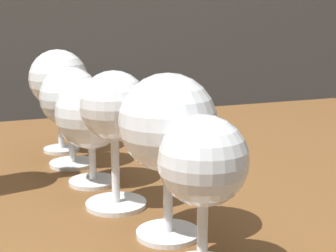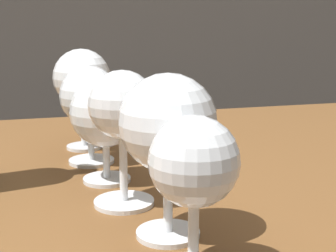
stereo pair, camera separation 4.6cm
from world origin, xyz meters
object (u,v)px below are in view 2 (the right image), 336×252
object	(u,v)px
wine_glass_amber	(122,109)
wine_glass_white	(105,113)
wine_glass_cabernet	(168,126)
wine_glass_merlot	(90,98)
wine_glass_empty	(194,167)
wine_glass_port	(82,80)

from	to	relation	value
wine_glass_amber	wine_glass_white	bearing A→B (deg)	93.72
wine_glass_cabernet	wine_glass_merlot	distance (m)	0.27
wine_glass_amber	wine_glass_cabernet	bearing A→B (deg)	-75.22
wine_glass_empty	wine_glass_amber	bearing A→B (deg)	98.19
wine_glass_cabernet	wine_glass_merlot	world-z (taller)	wine_glass_cabernet
wine_glass_white	wine_glass_merlot	xyz separation A→B (m)	(-0.01, 0.09, 0.01)
wine_glass_empty	wine_glass_white	bearing A→B (deg)	96.69
wine_glass_empty	wine_glass_merlot	bearing A→B (deg)	96.27
wine_glass_empty	wine_glass_merlot	xyz separation A→B (m)	(-0.04, 0.35, 0.00)
wine_glass_white	wine_glass_empty	bearing A→B (deg)	-83.31
wine_glass_port	wine_glass_amber	bearing A→B (deg)	-86.86
wine_glass_white	wine_glass_merlot	distance (m)	0.09
wine_glass_empty	wine_glass_merlot	size ratio (longest dim) A/B	0.95
wine_glass_white	wine_glass_merlot	bearing A→B (deg)	95.07
wine_glass_amber	wine_glass_port	world-z (taller)	wine_glass_port
wine_glass_amber	wine_glass_merlot	world-z (taller)	wine_glass_amber
wine_glass_white	wine_glass_cabernet	bearing A→B (deg)	-80.44
wine_glass_cabernet	wine_glass_port	bearing A→B (deg)	96.28
wine_glass_empty	wine_glass_port	size ratio (longest dim) A/B	0.83
wine_glass_cabernet	wine_glass_white	bearing A→B (deg)	99.56
wine_glass_port	wine_glass_merlot	bearing A→B (deg)	-89.53
wine_glass_amber	wine_glass_empty	bearing A→B (deg)	-81.81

